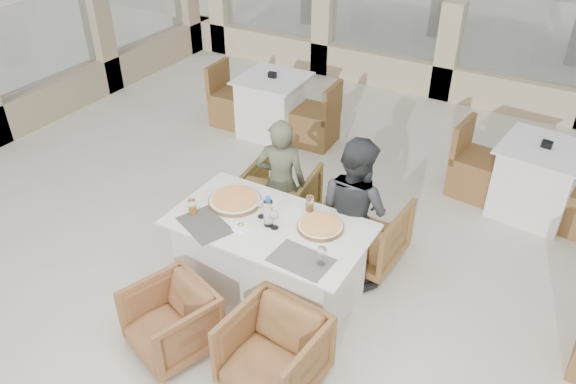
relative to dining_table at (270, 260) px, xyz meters
The scene contains 23 objects.
ground 0.39m from the dining_table, 90.82° to the left, with size 80.00×80.00×0.00m, color beige.
perimeter_wall_far 4.89m from the dining_table, 90.01° to the left, with size 10.00×0.34×1.60m, color beige, non-canonical shape.
perimeter_wall_left 4.79m from the dining_table, 160.70° to the left, with size 0.34×7.00×1.60m, color tan, non-canonical shape.
dining_table is the anchor object (origin of this frame).
placemat_near_left 0.64m from the dining_table, 147.47° to the right, with size 0.45×0.30×0.00m, color #4E4A43.
placemat_near_right 0.64m from the dining_table, 31.27° to the right, with size 0.45×0.30×0.00m, color #625E54.
pizza_left 0.59m from the dining_table, 165.17° to the left, with size 0.45×0.45×0.06m, color #EC5420.
pizza_right 0.58m from the dining_table, 21.35° to the left, with size 0.37×0.37×0.05m, color orange.
water_bottle 0.52m from the dining_table, 70.21° to the right, with size 0.08×0.08×0.27m, color #AED0E4.
wine_glass_centre 0.49m from the dining_table, 155.06° to the left, with size 0.08×0.08×0.18m, color silver, non-canonical shape.
wine_glass_near 0.48m from the dining_table, 22.43° to the right, with size 0.08×0.08×0.18m, color white, non-canonical shape.
wine_glass_corner 0.79m from the dining_table, 21.36° to the right, with size 0.08×0.08×0.18m, color silver, non-canonical shape.
beer_glass_left 0.79m from the dining_table, 162.44° to the right, with size 0.07×0.07×0.13m, color orange.
beer_glass_right 0.59m from the dining_table, 59.23° to the left, with size 0.07×0.07×0.13m, color #C2701B.
olive_dish 0.47m from the dining_table, 134.30° to the right, with size 0.11×0.11×0.04m, color white, non-canonical shape.
armchair_far_left 1.10m from the dining_table, 115.95° to the left, with size 0.66×0.68×0.62m, color olive.
armchair_far_right 1.00m from the dining_table, 60.61° to the left, with size 0.68×0.70×0.63m, color olive.
armchair_near_left 0.95m from the dining_table, 111.69° to the right, with size 0.59×0.61×0.56m, color brown.
armchair_near_right 0.91m from the dining_table, 56.83° to the right, with size 0.64×0.66×0.60m, color brown.
diner_left 0.85m from the dining_table, 114.17° to the left, with size 0.47×0.31×1.29m, color #565941.
diner_right 0.83m from the dining_table, 52.22° to the left, with size 0.67×0.52×1.38m, color #323436.
bg_table_a 3.05m from the dining_table, 121.03° to the left, with size 1.64×0.82×0.77m, color white, non-canonical shape.
bg_table_b 2.97m from the dining_table, 55.00° to the left, with size 1.64×0.82×0.77m, color white, non-canonical shape.
Camera 1 is at (1.94, -3.11, 3.46)m, focal length 35.00 mm.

